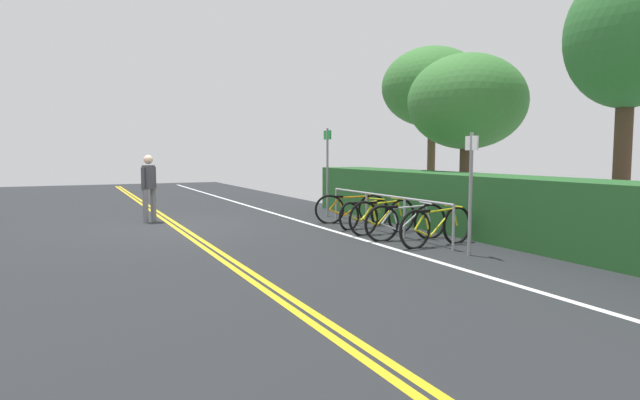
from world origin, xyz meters
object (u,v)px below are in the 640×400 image
at_px(bicycle_4, 436,227).
at_px(tree_far_right, 628,38).
at_px(sign_post_near, 327,164).
at_px(bike_rack, 384,204).
at_px(bicycle_1, 365,214).
at_px(pedestrian, 149,184).
at_px(bicycle_2, 383,217).
at_px(tree_near_left, 432,88).
at_px(bicycle_0, 351,209).
at_px(sign_post_far, 471,181).
at_px(bicycle_3, 406,222).
at_px(tree_mid, 467,102).

height_order(bicycle_4, tree_far_right, tree_far_right).
bearing_deg(sign_post_near, bicycle_4, -1.86).
xyz_separation_m(bike_rack, bicycle_4, (1.78, 0.04, -0.26)).
xyz_separation_m(bicycle_1, pedestrian, (-3.16, -4.41, 0.65)).
relative_size(bicycle_1, sign_post_near, 0.70).
height_order(bicycle_2, tree_near_left, tree_near_left).
xyz_separation_m(bicycle_0, bicycle_4, (3.55, -0.10, 0.00)).
height_order(bicycle_4, sign_post_near, sign_post_near).
relative_size(bicycle_4, sign_post_far, 0.87).
relative_size(bicycle_4, tree_near_left, 0.37).
bearing_deg(bicycle_2, bike_rack, 125.34).
bearing_deg(tree_far_right, sign_post_far, -88.69).
bearing_deg(bicycle_2, bicycle_3, -0.73).
xyz_separation_m(bicycle_0, sign_post_far, (4.56, -0.17, 0.91)).
distance_m(tree_mid, tree_far_right, 4.06).
bearing_deg(pedestrian, tree_mid, 69.06).
xyz_separation_m(bike_rack, bicycle_1, (-0.93, 0.05, -0.30)).
xyz_separation_m(bicycle_2, bicycle_4, (1.73, 0.10, -0.01)).
distance_m(bicycle_3, pedestrian, 6.64).
height_order(bicycle_2, sign_post_near, sign_post_near).
relative_size(bike_rack, tree_mid, 1.10).
distance_m(bike_rack, sign_post_far, 2.85).
xyz_separation_m(bicycle_2, sign_post_near, (-3.30, 0.27, 1.07)).
relative_size(bicycle_0, tree_far_right, 0.32).
relative_size(bicycle_1, pedestrian, 1.00).
relative_size(bike_rack, tree_near_left, 0.95).
bearing_deg(bicycle_0, bicycle_4, -1.62).
bearing_deg(tree_mid, tree_near_left, 163.83).
distance_m(bike_rack, bicycle_0, 1.80).
xyz_separation_m(bicycle_3, pedestrian, (-5.04, -4.28, 0.61)).
bearing_deg(bicycle_0, tree_near_left, 115.94).
height_order(bicycle_0, bicycle_4, bicycle_4).
height_order(bicycle_0, sign_post_near, sign_post_near).
distance_m(bicycle_0, tree_near_left, 5.35).
relative_size(tree_near_left, tree_mid, 1.15).
bearing_deg(sign_post_far, bicycle_2, -179.33).
xyz_separation_m(bicycle_0, pedestrian, (-2.32, -4.50, 0.61)).
xyz_separation_m(tree_near_left, tree_mid, (2.40, -0.70, -0.66)).
height_order(bicycle_1, bicycle_4, bicycle_4).
xyz_separation_m(bicycle_4, tree_near_left, (-5.38, 3.86, 3.33)).
distance_m(sign_post_near, sign_post_far, 6.04).
height_order(bicycle_3, pedestrian, pedestrian).
xyz_separation_m(bicycle_4, pedestrian, (-5.87, -4.40, 0.61)).
bearing_deg(sign_post_far, tree_mid, 140.91).
xyz_separation_m(bike_rack, tree_far_right, (2.69, 3.88, 3.35)).
distance_m(bicycle_0, bicycle_1, 0.85).
xyz_separation_m(pedestrian, sign_post_far, (6.87, 4.32, 0.30)).
distance_m(sign_post_far, tree_near_left, 7.88).
height_order(bicycle_3, tree_far_right, tree_far_right).
xyz_separation_m(bicycle_1, sign_post_far, (3.71, -0.08, 0.94)).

